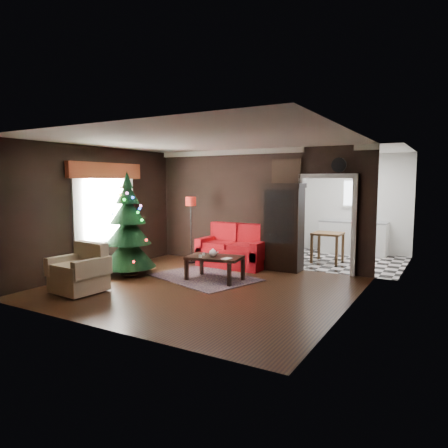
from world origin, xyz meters
The scene contains 26 objects.
floor centered at (0.00, 0.00, 0.00)m, with size 5.50×5.50×0.00m, color black.
ceiling centered at (0.00, 0.00, 2.80)m, with size 5.50×5.50×0.00m, color white.
wall_back centered at (0.00, 2.50, 1.40)m, with size 5.50×5.50×0.00m, color black.
wall_front centered at (0.00, -2.50, 1.40)m, with size 5.50×5.50×0.00m, color black.
wall_left centered at (-2.75, 0.00, 1.40)m, with size 5.50×5.50×0.00m, color black.
wall_right centered at (2.75, 0.00, 1.40)m, with size 5.50×5.50×0.00m, color black.
doorway centered at (1.70, 2.50, 1.05)m, with size 1.10×0.10×2.10m, color silver, non-canonical shape.
left_window centered at (-2.71, 0.20, 1.45)m, with size 0.05×1.60×1.40m, color white.
valance centered at (-2.63, 0.20, 2.27)m, with size 0.12×2.10×0.35m, color brown.
kitchen_floor centered at (1.70, 4.00, 0.00)m, with size 3.00×3.00×0.00m, color silver.
kitchen_window centered at (1.70, 5.45, 1.70)m, with size 0.70×0.06×0.70m, color white.
rug centered at (-0.39, 0.74, 0.01)m, with size 2.11×1.54×0.01m, color #3D3139.
loveseat centered at (-0.40, 2.05, 0.50)m, with size 1.70×0.90×1.00m, color #7B0701, non-canonical shape.
curio_cabinet centered at (0.75, 2.27, 0.95)m, with size 0.90×0.45×1.90m, color black, non-canonical shape.
floor_lamp centered at (-1.53, 1.91, 0.83)m, with size 0.28×0.28×1.64m, color black, non-canonical shape.
christmas_tree centered at (-1.98, 0.17, 1.05)m, with size 1.17×1.17×2.24m, color #14351D, non-canonical shape.
armchair centered at (-1.75, -1.38, 0.46)m, with size 0.84×0.84×0.86m, color tan, non-canonical shape.
coffee_table centered at (-0.07, 0.64, 0.26)m, with size 1.10×0.66×0.49m, color black, non-canonical shape.
teapot centered at (-0.08, 0.58, 0.59)m, with size 0.17×0.17×0.16m, color white, non-canonical shape.
cup_a centered at (-0.33, 0.63, 0.53)m, with size 0.06×0.06×0.05m, color white.
cup_b centered at (-0.25, 0.37, 0.53)m, with size 0.07×0.07×0.06m, color white.
book centered at (0.22, 0.51, 0.61)m, with size 0.15×0.02×0.21m, color tan.
wall_clock centered at (1.95, 2.45, 2.38)m, with size 0.32×0.32×0.06m, color white.
painting centered at (0.75, 2.46, 2.25)m, with size 0.62×0.05×0.52m, color #C1774A.
kitchen_counter centered at (1.70, 5.20, 0.45)m, with size 1.80×0.60×0.90m, color white.
kitchen_table centered at (1.40, 3.70, 0.38)m, with size 0.70×0.70×0.75m, color brown, non-canonical shape.
Camera 1 is at (4.19, -6.36, 2.03)m, focal length 32.55 mm.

